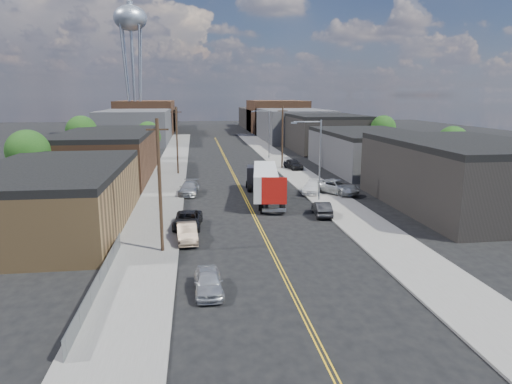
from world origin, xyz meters
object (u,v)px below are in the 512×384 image
object	(u,v)px
semi_truck	(263,181)
car_right_lot_b	(312,187)
car_left_a	(208,282)
car_left_c	(188,220)
car_right_lot_a	(337,187)
car_right_oncoming	(322,209)
car_right_lot_c	(293,164)
car_left_d	(189,188)
water_tower	(131,23)
car_left_b	(187,233)

from	to	relation	value
semi_truck	car_right_lot_b	bearing A→B (deg)	26.75
car_left_a	car_left_c	world-z (taller)	car_left_c
car_left_a	car_right_lot_a	bearing A→B (deg)	56.81
car_right_oncoming	car_right_lot_c	bearing A→B (deg)	-90.52
car_left_c	car_right_lot_c	xyz separation A→B (m)	(16.17, 30.47, 0.21)
semi_truck	car_left_d	xyz separation A→B (m)	(-8.36, 3.73, -1.41)
car_right_lot_b	water_tower	bearing A→B (deg)	132.98
car_left_c	car_right_oncoming	bearing A→B (deg)	15.42
car_left_d	car_right_lot_a	distance (m)	17.57
car_right_lot_b	car_right_lot_c	world-z (taller)	car_right_lot_c
car_right_oncoming	car_right_lot_b	distance (m)	10.19
car_left_b	car_right_lot_c	distance (m)	38.04
semi_truck	car_right_lot_a	size ratio (longest dim) A/B	2.52
semi_truck	car_right_lot_a	distance (m)	9.21
car_left_a	car_left_c	xyz separation A→B (m)	(-1.40, 14.02, 0.01)
water_tower	car_left_a	bearing A→B (deg)	-81.03
car_left_c	car_right_oncoming	distance (m)	13.23
car_left_c	car_right_lot_c	world-z (taller)	car_right_lot_c
semi_truck	car_left_c	size ratio (longest dim) A/B	2.88
car_right_lot_b	car_right_lot_c	bearing A→B (deg)	107.57
car_left_a	car_left_c	distance (m)	14.09
car_right_lot_b	car_left_c	bearing A→B (deg)	-116.80
car_left_c	car_left_a	bearing A→B (deg)	-79.62
car_left_a	car_right_lot_b	xyz separation A→B (m)	(13.20, 26.55, 0.12)
semi_truck	car_right_oncoming	distance (m)	9.30
semi_truck	car_left_c	xyz separation A→B (m)	(-8.36, -10.39, -1.45)
semi_truck	car_left_b	bearing A→B (deg)	-112.44
car_left_b	car_left_c	xyz separation A→B (m)	(0.00, 3.96, -0.02)
car_left_b	car_right_oncoming	world-z (taller)	car_left_b
car_left_c	car_right_lot_b	world-z (taller)	car_right_lot_b
car_left_c	car_left_d	xyz separation A→B (m)	(0.00, 14.11, 0.04)
car_left_a	car_right_oncoming	size ratio (longest dim) A/B	0.97
car_left_c	car_left_d	distance (m)	14.11
car_left_a	car_right_lot_a	world-z (taller)	car_right_lot_a
car_left_b	car_right_lot_b	distance (m)	22.03
water_tower	car_left_a	size ratio (longest dim) A/B	8.93
car_left_c	car_right_lot_b	bearing A→B (deg)	45.32
car_left_a	car_left_d	distance (m)	28.17
water_tower	car_left_b	size ratio (longest dim) A/B	8.28
car_right_lot_b	car_right_oncoming	bearing A→B (deg)	-76.47
car_left_a	car_right_oncoming	world-z (taller)	car_left_a
water_tower	car_right_oncoming	size ratio (longest dim) A/B	8.66
water_tower	car_right_lot_a	distance (m)	93.24
car_left_a	car_left_d	size ratio (longest dim) A/B	0.80
car_left_d	semi_truck	bearing A→B (deg)	-17.15
semi_truck	car_left_a	xyz separation A→B (m)	(-6.96, -24.40, -1.46)
car_left_a	car_right_lot_b	distance (m)	29.65
semi_truck	car_left_c	distance (m)	13.42
car_right_oncoming	water_tower	bearing A→B (deg)	-66.65
car_right_oncoming	car_left_b	bearing A→B (deg)	32.26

